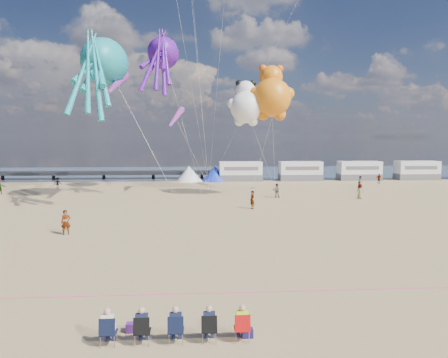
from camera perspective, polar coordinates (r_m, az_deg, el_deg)
ground at (r=22.86m, az=-2.41°, el=-11.34°), size 120.00×120.00×0.00m
water at (r=77.12m, az=-3.23°, el=0.94°), size 120.00×120.00×0.00m
pier at (r=71.60m, az=-26.20°, el=0.73°), size 60.00×3.00×0.50m
motorhome_0 at (r=62.38m, az=2.36°, el=1.11°), size 6.60×2.50×3.00m
motorhome_1 at (r=64.05m, az=10.85°, el=1.14°), size 6.60×2.50×3.00m
motorhome_2 at (r=67.05m, az=18.74°, el=1.14°), size 6.60×2.50×3.00m
motorhome_3 at (r=71.19m, az=25.83°, el=1.12°), size 6.60×2.50×3.00m
tent_white at (r=62.09m, az=-5.00°, el=0.79°), size 4.00×4.00×2.40m
tent_blue at (r=62.12m, az=-1.31°, el=0.82°), size 4.00×4.00×2.40m
spectator_row at (r=14.15m, az=-6.88°, el=-19.85°), size 6.10×0.90×1.30m
cooler_purple at (r=15.28m, az=-13.00°, el=-19.96°), size 0.40×0.30×0.32m
cooler_navy at (r=14.64m, az=3.37°, el=-21.08°), size 0.38×0.28×0.30m
rope_line at (r=18.14m, az=-2.08°, el=-15.99°), size 34.00×0.03×0.03m
standing_person at (r=30.16m, az=-21.66°, el=-5.78°), size 0.75×0.64×1.75m
beachgoer_1 at (r=45.44m, az=7.50°, el=-1.66°), size 0.85×0.62×1.59m
beachgoer_2 at (r=57.56m, az=-22.68°, el=-0.51°), size 0.84×0.73×1.49m
beachgoer_3 at (r=62.50m, az=21.25°, el=0.03°), size 1.09×0.82×1.51m
beachgoer_5 at (r=38.07m, az=4.05°, el=-2.99°), size 0.99×1.70×1.75m
beachgoer_6 at (r=46.63m, az=18.89°, el=-1.70°), size 0.72×0.63×1.66m
beachgoer_7 at (r=56.49m, az=18.92°, el=-0.42°), size 0.95×0.89×1.62m
sandbag_a at (r=49.99m, az=-7.41°, el=-1.75°), size 0.50×0.35×0.22m
sandbag_b at (r=49.77m, az=-3.25°, el=-1.75°), size 0.50×0.35×0.22m
sandbag_c at (r=51.90m, az=7.33°, el=-1.47°), size 0.50×0.35×0.22m
sandbag_d at (r=52.98m, az=4.10°, el=-1.28°), size 0.50×0.35×0.22m
sandbag_e at (r=53.33m, az=-2.19°, el=-1.22°), size 0.50×0.35×0.22m
kite_octopus_teal at (r=45.22m, az=-16.67°, el=15.75°), size 5.13×10.20×11.26m
kite_octopus_purple at (r=51.27m, az=-8.67°, el=17.36°), size 6.10×9.49×10.03m
kite_panda at (r=45.02m, az=3.17°, el=10.20°), size 5.32×5.15×6.05m
kite_teddy_orange at (r=45.27m, az=6.84°, el=11.48°), size 5.36×5.07×7.34m
windsock_left at (r=44.33m, az=-15.04°, el=13.02°), size 1.40×7.97×7.93m
windsock_mid at (r=51.67m, az=7.79°, el=11.86°), size 2.03×5.41×5.31m
windsock_right at (r=49.03m, az=-6.93°, el=8.69°), size 2.26×4.82×4.76m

